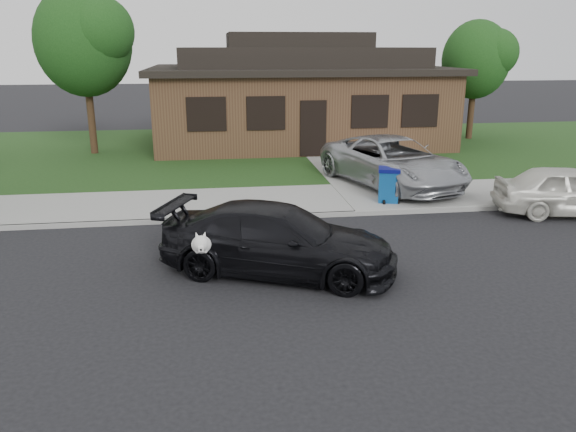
{
  "coord_description": "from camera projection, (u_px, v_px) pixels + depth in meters",
  "views": [
    {
      "loc": [
        0.09,
        -10.07,
        4.21
      ],
      "look_at": [
        1.51,
        0.11,
        1.1
      ],
      "focal_mm": 35.0,
      "sensor_mm": 36.0,
      "label": 1
    }
  ],
  "objects": [
    {
      "name": "ground",
      "position": [
        211.0,
        276.0,
        10.75
      ],
      "size": [
        120.0,
        120.0,
        0.0
      ],
      "primitive_type": "plane",
      "color": "black",
      "rests_on": "ground"
    },
    {
      "name": "sidewalk",
      "position": [
        209.0,
        203.0,
        15.48
      ],
      "size": [
        60.0,
        3.0,
        0.12
      ],
      "primitive_type": "cube",
      "color": "gray",
      "rests_on": "ground"
    },
    {
      "name": "curb",
      "position": [
        210.0,
        219.0,
        14.05
      ],
      "size": [
        60.0,
        0.12,
        0.12
      ],
      "primitive_type": "cube",
      "color": "gray",
      "rests_on": "ground"
    },
    {
      "name": "lawn",
      "position": [
        208.0,
        152.0,
        23.06
      ],
      "size": [
        60.0,
        13.0,
        0.13
      ],
      "primitive_type": "cube",
      "color": "#193814",
      "rests_on": "ground"
    },
    {
      "name": "driveway",
      "position": [
        370.0,
        162.0,
        21.01
      ],
      "size": [
        4.5,
        13.0,
        0.14
      ],
      "primitive_type": "cube",
      "color": "gray",
      "rests_on": "ground"
    },
    {
      "name": "sedan",
      "position": [
        278.0,
        240.0,
        10.74
      ],
      "size": [
        4.9,
        3.4,
        1.32
      ],
      "rotation": [
        0.0,
        0.0,
        1.19
      ],
      "color": "black",
      "rests_on": "ground"
    },
    {
      "name": "minivan",
      "position": [
        392.0,
        162.0,
        16.98
      ],
      "size": [
        3.94,
        5.75,
        1.46
      ],
      "primitive_type": "imported",
      "rotation": [
        0.0,
        0.0,
        0.32
      ],
      "color": "#A6A9AD",
      "rests_on": "driveway"
    },
    {
      "name": "white_compact",
      "position": [
        572.0,
        191.0,
        14.46
      ],
      "size": [
        4.03,
        2.31,
        1.29
      ],
      "primitive_type": "imported",
      "rotation": [
        0.0,
        0.0,
        1.35
      ],
      "color": "silver",
      "rests_on": "ground"
    },
    {
      "name": "recycling_bin",
      "position": [
        389.0,
        185.0,
        15.26
      ],
      "size": [
        0.72,
        0.72,
        0.96
      ],
      "rotation": [
        0.0,
        0.0,
        -0.3
      ],
      "color": "navy",
      "rests_on": "sidewalk"
    },
    {
      "name": "house",
      "position": [
        297.0,
        95.0,
        24.88
      ],
      "size": [
        12.6,
        8.6,
        4.65
      ],
      "color": "#422B1C",
      "rests_on": "ground"
    },
    {
      "name": "tree_0",
      "position": [
        87.0,
        39.0,
        21.09
      ],
      "size": [
        3.78,
        3.6,
        6.34
      ],
      "color": "#332114",
      "rests_on": "ground"
    },
    {
      "name": "tree_1",
      "position": [
        480.0,
        58.0,
        24.93
      ],
      "size": [
        3.15,
        3.0,
        5.25
      ],
      "color": "#332114",
      "rests_on": "ground"
    }
  ]
}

